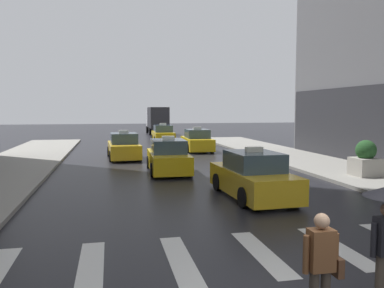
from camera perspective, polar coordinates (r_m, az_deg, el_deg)
crosswalk_markings at (r=8.93m, az=10.13°, el=-15.35°), size 11.30×2.80×0.01m
taxi_lead at (r=14.01m, az=8.87°, el=-4.77°), size 2.06×4.60×1.80m
taxi_second at (r=19.34m, az=-3.50°, el=-1.99°), size 2.04×4.59×1.80m
taxi_third at (r=24.97m, az=-9.94°, el=-0.46°), size 2.07×4.61×1.80m
taxi_fourth at (r=29.14m, az=0.73°, el=0.41°), size 2.03×4.59×1.80m
taxi_fifth at (r=36.86m, az=-4.26°, el=1.38°), size 2.00×4.57×1.80m
box_truck at (r=48.75m, az=-5.10°, el=3.61°), size 2.36×7.57×3.35m
pedestrian_with_handbag at (r=6.10m, az=18.38°, el=-16.09°), size 0.60×0.24×1.65m
planter_mid_block at (r=19.02m, az=24.02°, el=-2.10°), size 1.10×1.10×1.60m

